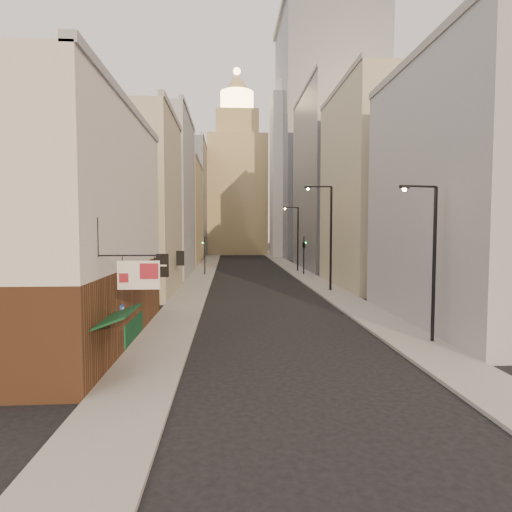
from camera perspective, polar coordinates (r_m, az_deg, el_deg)
The scene contains 19 objects.
ground at distance 14.99m, azimuth 8.97°, elevation -19.60°, with size 360.00×360.00×0.00m, color black.
sidewalk_left at distance 68.78m, azimuth -6.48°, elevation -1.34°, with size 3.00×140.00×0.15m, color gray.
sidewalk_right at distance 69.35m, azimuth 4.31°, elevation -1.28°, with size 3.00×140.00×0.15m, color gray.
near_building_left at distance 23.81m, azimuth -23.13°, elevation 3.58°, with size 8.30×23.04×12.30m.
left_bldg_beige at distance 40.50m, azimuth -16.48°, elevation 6.39°, with size 8.00×12.00×16.00m, color tan.
left_bldg_grey at distance 56.32m, azimuth -12.87°, elevation 7.64°, with size 8.00×16.00×20.00m, color gray.
left_bldg_tan at distance 74.04m, azimuth -10.61°, elevation 5.50°, with size 8.00×18.00×17.00m, color tan.
left_bldg_wingrid at distance 94.07m, azimuth -9.14°, elevation 7.21°, with size 8.00×20.00×24.00m, color gray.
right_bldg_grey at distance 29.64m, azimuth 27.15°, elevation 7.25°, with size 8.00×16.00×16.00m, color gray.
right_bldg_beige at distance 46.17m, azimuth 15.60°, elevation 8.52°, with size 8.00×16.00×20.00m, color tan.
right_bldg_wingrid at distance 65.60m, azimuth 9.81°, elevation 9.71°, with size 8.00×20.00×26.00m, color gray.
highrise at distance 95.90m, azimuth 9.48°, elevation 15.38°, with size 21.00×23.00×51.20m.
clock_tower at distance 106.12m, azimuth -2.53°, elevation 9.88°, with size 14.00×14.00×44.90m.
white_tower at distance 93.25m, azimuth 4.55°, elevation 11.36°, with size 8.00×8.00×41.50m.
streetlamp_near at distance 23.45m, azimuth 22.27°, elevation 0.20°, with size 2.11×0.53×8.09m.
streetlamp_mid at distance 40.93m, azimuth 9.60°, elevation 3.23°, with size 2.61×0.52×9.98m.
streetlamp_far at distance 59.67m, azimuth 5.40°, elevation 2.81°, with size 2.28×0.94×9.02m.
traffic_light_left at distance 54.98m, azimuth -6.86°, elevation 0.90°, with size 0.52×0.39×5.00m.
traffic_light_right at distance 55.47m, azimuth 6.40°, elevation 1.42°, with size 0.80×0.80×5.00m.
Camera 1 is at (-3.06, -13.45, 5.88)m, focal length 30.00 mm.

